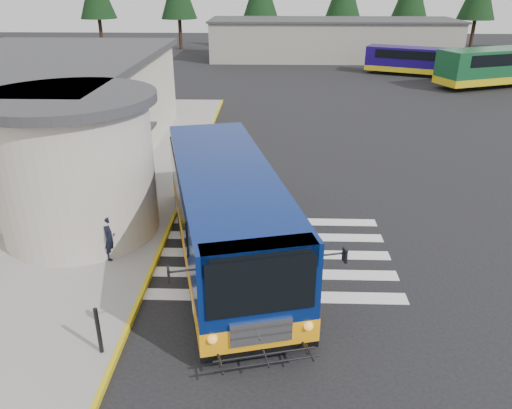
{
  "coord_description": "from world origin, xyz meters",
  "views": [
    {
      "loc": [
        -0.4,
        -15.06,
        8.32
      ],
      "look_at": [
        -0.88,
        -0.5,
        1.65
      ],
      "focal_mm": 35.0,
      "sensor_mm": 36.0,
      "label": 1
    }
  ],
  "objects_px": {
    "pedestrian_a": "(109,237)",
    "far_bus_a": "(412,60)",
    "transit_bus": "(227,217)",
    "bollard": "(99,331)",
    "far_bus_b": "(497,65)",
    "pedestrian_b": "(79,233)"
  },
  "relations": [
    {
      "from": "pedestrian_b",
      "to": "transit_bus",
      "type": "bearing_deg",
      "value": 86.85
    },
    {
      "from": "pedestrian_b",
      "to": "far_bus_a",
      "type": "xyz_separation_m",
      "value": [
        18.8,
        33.92,
        0.39
      ]
    },
    {
      "from": "pedestrian_a",
      "to": "pedestrian_b",
      "type": "relative_size",
      "value": 0.9
    },
    {
      "from": "pedestrian_a",
      "to": "far_bus_a",
      "type": "bearing_deg",
      "value": -20.38
    },
    {
      "from": "transit_bus",
      "to": "bollard",
      "type": "bearing_deg",
      "value": -132.83
    },
    {
      "from": "transit_bus",
      "to": "pedestrian_b",
      "type": "xyz_separation_m",
      "value": [
        -4.62,
        -0.33,
        -0.48
      ]
    },
    {
      "from": "transit_bus",
      "to": "pedestrian_a",
      "type": "relative_size",
      "value": 7.42
    },
    {
      "from": "bollard",
      "to": "far_bus_b",
      "type": "height_order",
      "value": "far_bus_b"
    },
    {
      "from": "pedestrian_a",
      "to": "pedestrian_b",
      "type": "xyz_separation_m",
      "value": [
        -0.97,
        0.07,
        0.08
      ]
    },
    {
      "from": "transit_bus",
      "to": "pedestrian_a",
      "type": "bearing_deg",
      "value": 172.38
    },
    {
      "from": "far_bus_a",
      "to": "far_bus_b",
      "type": "distance_m",
      "value": 7.56
    },
    {
      "from": "bollard",
      "to": "far_bus_a",
      "type": "relative_size",
      "value": 0.15
    },
    {
      "from": "pedestrian_b",
      "to": "far_bus_b",
      "type": "bearing_deg",
      "value": 132.59
    },
    {
      "from": "pedestrian_a",
      "to": "far_bus_b",
      "type": "bearing_deg",
      "value": -31.7
    },
    {
      "from": "transit_bus",
      "to": "far_bus_a",
      "type": "bearing_deg",
      "value": 53.29
    },
    {
      "from": "pedestrian_a",
      "to": "far_bus_a",
      "type": "height_order",
      "value": "far_bus_a"
    },
    {
      "from": "far_bus_b",
      "to": "far_bus_a",
      "type": "bearing_deg",
      "value": 26.04
    },
    {
      "from": "transit_bus",
      "to": "far_bus_a",
      "type": "relative_size",
      "value": 1.32
    },
    {
      "from": "pedestrian_a",
      "to": "bollard",
      "type": "distance_m",
      "value": 4.45
    },
    {
      "from": "far_bus_a",
      "to": "far_bus_b",
      "type": "xyz_separation_m",
      "value": [
        5.55,
        -5.12,
        0.33
      ]
    },
    {
      "from": "pedestrian_a",
      "to": "bollard",
      "type": "height_order",
      "value": "pedestrian_a"
    },
    {
      "from": "pedestrian_a",
      "to": "bollard",
      "type": "xyz_separation_m",
      "value": [
        1.04,
        -4.33,
        -0.13
      ]
    }
  ]
}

